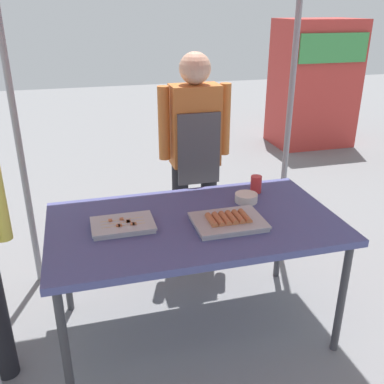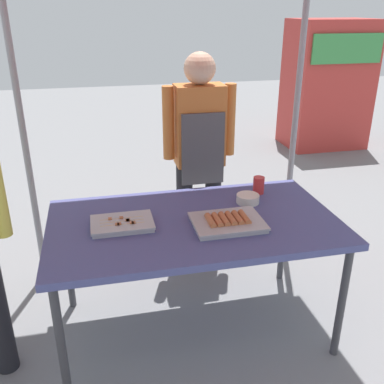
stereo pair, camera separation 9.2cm
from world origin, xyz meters
The scene contains 8 objects.
ground_plane centered at (0.00, 0.00, 0.00)m, with size 18.00×18.00×0.00m, color slate.
stall_table centered at (0.00, 0.00, 0.70)m, with size 1.60×0.90×0.75m.
tray_grilled_sausages centered at (0.16, -0.10, 0.77)m, with size 0.38×0.29×0.05m.
tray_meat_skewers centered at (-0.39, 0.01, 0.77)m, with size 0.33×0.23×0.04m.
condiment_bowl centered at (0.37, 0.16, 0.78)m, with size 0.14×0.14×0.05m, color silver.
drink_cup_near_edge centered at (0.48, 0.28, 0.80)m, with size 0.07×0.07×0.11m, color red.
vendor_woman centered at (0.22, 0.78, 0.93)m, with size 0.52×0.23×1.57m.
neighbor_stall_left centered at (2.65, 3.39, 0.85)m, with size 1.06×0.79×1.69m.
Camera 1 is at (-0.58, -2.08, 1.85)m, focal length 40.65 mm.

